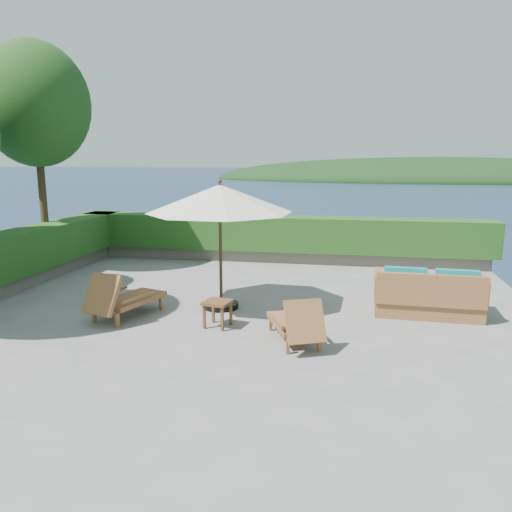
% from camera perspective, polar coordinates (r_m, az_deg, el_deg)
% --- Properties ---
extents(ground, '(12.00, 12.00, 0.00)m').
position_cam_1_polar(ground, '(9.70, -2.65, -7.22)').
color(ground, gray).
rests_on(ground, ground).
extents(foundation, '(12.00, 12.00, 3.00)m').
position_cam_1_polar(foundation, '(10.29, -2.57, -15.45)').
color(foundation, '#504A40').
rests_on(foundation, ocean).
extents(ocean, '(600.00, 600.00, 0.00)m').
position_cam_1_polar(ocean, '(11.02, -2.50, -22.20)').
color(ocean, '#142D40').
rests_on(ocean, ground).
extents(offshore_island, '(126.00, 57.60, 12.60)m').
position_cam_1_polar(offshore_island, '(150.81, 19.70, 8.23)').
color(offshore_island, black).
rests_on(offshore_island, ocean).
extents(planter_wall_far, '(12.00, 0.60, 0.36)m').
position_cam_1_polar(planter_wall_far, '(14.98, 2.31, 0.08)').
color(planter_wall_far, '#6F6759').
rests_on(planter_wall_far, ground).
extents(hedge_far, '(12.40, 0.90, 1.00)m').
position_cam_1_polar(hedge_far, '(14.87, 2.33, 2.62)').
color(hedge_far, '#1E4212').
rests_on(hedge_far, planter_wall_far).
extents(tree_far, '(2.80, 2.80, 6.03)m').
position_cam_1_polar(tree_far, '(14.69, -23.92, 15.50)').
color(tree_far, '#46321A').
rests_on(tree_far, ground).
extents(patio_umbrella, '(3.77, 3.77, 2.64)m').
position_cam_1_polar(patio_umbrella, '(9.99, -4.15, 6.40)').
color(patio_umbrella, black).
rests_on(patio_umbrella, ground).
extents(lounge_left, '(1.16, 1.80, 0.96)m').
position_cam_1_polar(lounge_left, '(9.98, -15.00, -4.65)').
color(lounge_left, olive).
rests_on(lounge_left, ground).
extents(lounge_right, '(1.15, 1.62, 0.87)m').
position_cam_1_polar(lounge_right, '(8.39, 4.60, -7.61)').
color(lounge_right, olive).
rests_on(lounge_right, ground).
extents(side_table, '(0.55, 0.55, 0.49)m').
position_cam_1_polar(side_table, '(9.18, -4.42, -5.67)').
color(side_table, brown).
rests_on(side_table, ground).
extents(wicker_loveseat, '(2.09, 1.12, 1.00)m').
position_cam_1_polar(wicker_loveseat, '(10.39, 19.04, -4.35)').
color(wicker_loveseat, olive).
rests_on(wicker_loveseat, ground).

